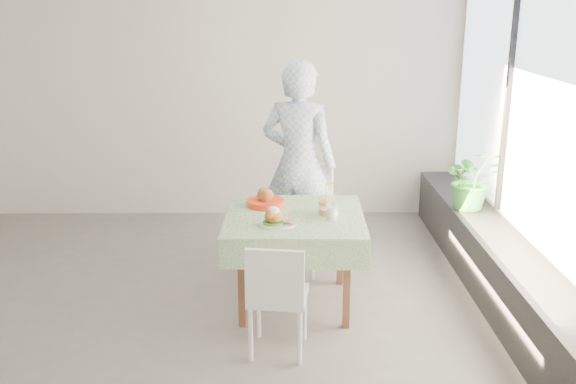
{
  "coord_description": "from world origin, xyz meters",
  "views": [
    {
      "loc": [
        1.06,
        -4.42,
        2.3
      ],
      "look_at": [
        1.11,
        0.26,
        0.91
      ],
      "focal_mm": 40.0,
      "sensor_mm": 36.0,
      "label": 1
    }
  ],
  "objects_px": {
    "main_dish": "(275,219)",
    "chair_far": "(301,237)",
    "potted_plant": "(472,179)",
    "diner": "(299,165)",
    "cafe_table": "(295,249)",
    "chair_near": "(278,318)",
    "juice_cup_orange": "(325,206)"
  },
  "relations": [
    {
      "from": "main_dish",
      "to": "chair_far",
      "type": "bearing_deg",
      "value": 77.09
    },
    {
      "from": "main_dish",
      "to": "potted_plant",
      "type": "height_order",
      "value": "potted_plant"
    },
    {
      "from": "diner",
      "to": "cafe_table",
      "type": "bearing_deg",
      "value": 105.71
    },
    {
      "from": "chair_near",
      "to": "potted_plant",
      "type": "height_order",
      "value": "potted_plant"
    },
    {
      "from": "chair_near",
      "to": "juice_cup_orange",
      "type": "xyz_separation_m",
      "value": [
        0.36,
        0.73,
        0.56
      ]
    },
    {
      "from": "cafe_table",
      "to": "main_dish",
      "type": "bearing_deg",
      "value": -121.73
    },
    {
      "from": "chair_far",
      "to": "juice_cup_orange",
      "type": "bearing_deg",
      "value": -77.58
    },
    {
      "from": "cafe_table",
      "to": "chair_far",
      "type": "xyz_separation_m",
      "value": [
        0.07,
        0.72,
        -0.17
      ]
    },
    {
      "from": "chair_near",
      "to": "juice_cup_orange",
      "type": "height_order",
      "value": "juice_cup_orange"
    },
    {
      "from": "chair_far",
      "to": "diner",
      "type": "height_order",
      "value": "diner"
    },
    {
      "from": "chair_far",
      "to": "juice_cup_orange",
      "type": "xyz_separation_m",
      "value": [
        0.16,
        -0.71,
        0.52
      ]
    },
    {
      "from": "diner",
      "to": "juice_cup_orange",
      "type": "relative_size",
      "value": 6.22
    },
    {
      "from": "chair_near",
      "to": "diner",
      "type": "bearing_deg",
      "value": 83.57
    },
    {
      "from": "chair_far",
      "to": "diner",
      "type": "bearing_deg",
      "value": 99.85
    },
    {
      "from": "main_dish",
      "to": "diner",
      "type": "bearing_deg",
      "value": 79.73
    },
    {
      "from": "cafe_table",
      "to": "diner",
      "type": "xyz_separation_m",
      "value": [
        0.05,
        0.85,
        0.46
      ]
    },
    {
      "from": "cafe_table",
      "to": "main_dish",
      "type": "distance_m",
      "value": 0.43
    },
    {
      "from": "chair_far",
      "to": "chair_near",
      "type": "xyz_separation_m",
      "value": [
        -0.2,
        -1.44,
        -0.04
      ]
    },
    {
      "from": "cafe_table",
      "to": "potted_plant",
      "type": "height_order",
      "value": "potted_plant"
    },
    {
      "from": "potted_plant",
      "to": "juice_cup_orange",
      "type": "bearing_deg",
      "value": -147.71
    },
    {
      "from": "main_dish",
      "to": "potted_plant",
      "type": "bearing_deg",
      "value": 32.43
    },
    {
      "from": "diner",
      "to": "main_dish",
      "type": "distance_m",
      "value": 1.11
    },
    {
      "from": "diner",
      "to": "potted_plant",
      "type": "relative_size",
      "value": 3.34
    },
    {
      "from": "cafe_table",
      "to": "main_dish",
      "type": "xyz_separation_m",
      "value": [
        -0.14,
        -0.23,
        0.33
      ]
    },
    {
      "from": "diner",
      "to": "juice_cup_orange",
      "type": "bearing_deg",
      "value": 121.27
    },
    {
      "from": "potted_plant",
      "to": "diner",
      "type": "bearing_deg",
      "value": -178.92
    },
    {
      "from": "chair_near",
      "to": "main_dish",
      "type": "distance_m",
      "value": 0.73
    },
    {
      "from": "main_dish",
      "to": "juice_cup_orange",
      "type": "height_order",
      "value": "juice_cup_orange"
    },
    {
      "from": "chair_near",
      "to": "potted_plant",
      "type": "distance_m",
      "value": 2.42
    },
    {
      "from": "main_dish",
      "to": "juice_cup_orange",
      "type": "bearing_deg",
      "value": 32.93
    },
    {
      "from": "chair_near",
      "to": "chair_far",
      "type": "bearing_deg",
      "value": 82.12
    },
    {
      "from": "chair_far",
      "to": "main_dish",
      "type": "height_order",
      "value": "chair_far"
    }
  ]
}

